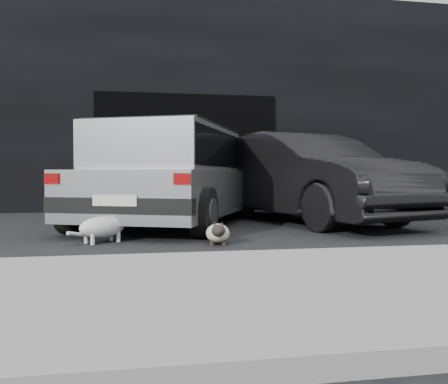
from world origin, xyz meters
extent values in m
plane|color=black|center=(0.00, 0.00, 0.00)|extent=(80.00, 80.00, 0.00)
cube|color=black|center=(1.00, 6.00, 2.50)|extent=(34.00, 4.00, 5.00)
cube|color=black|center=(1.00, 3.99, 1.30)|extent=(4.00, 0.10, 2.60)
cube|color=gray|center=(1.00, -2.60, 0.06)|extent=(18.00, 0.25, 0.12)
cube|color=gray|center=(1.00, -3.80, 0.06)|extent=(18.00, 2.20, 0.11)
cube|color=#A3A6A8|center=(0.48, 1.05, 0.53)|extent=(3.39, 4.59, 0.67)
cube|color=#A3A6A8|center=(0.39, 0.85, 1.19)|extent=(2.63, 3.22, 0.67)
cube|color=black|center=(0.39, 0.85, 1.19)|extent=(2.59, 3.13, 0.54)
cube|color=black|center=(-0.33, -0.80, 0.43)|extent=(1.80, 0.91, 0.19)
cube|color=black|center=(1.29, 2.90, 0.43)|extent=(1.80, 0.91, 0.19)
cube|color=silver|center=(-0.37, -0.88, 0.49)|extent=(0.52, 0.24, 0.13)
cube|color=#8C0707|center=(-1.12, -0.55, 0.75)|extent=(0.19, 0.11, 0.13)
cube|color=#8C0707|center=(0.39, -1.21, 0.75)|extent=(0.19, 0.11, 0.13)
cube|color=black|center=(0.39, 0.85, 1.54)|extent=(2.51, 2.96, 0.03)
cylinder|color=black|center=(-0.96, 0.04, 0.32)|extent=(0.47, 0.69, 0.64)
cylinder|color=slate|center=(-1.08, 0.09, 0.32)|extent=(0.16, 0.33, 0.35)
cylinder|color=black|center=(0.71, -0.69, 0.32)|extent=(0.47, 0.69, 0.64)
cylinder|color=slate|center=(0.83, -0.74, 0.32)|extent=(0.16, 0.33, 0.35)
cylinder|color=black|center=(0.22, 2.75, 0.32)|extent=(0.47, 0.69, 0.64)
cylinder|color=slate|center=(0.10, 2.80, 0.32)|extent=(0.16, 0.33, 0.35)
cylinder|color=black|center=(1.89, 2.02, 0.32)|extent=(0.47, 0.69, 0.64)
cylinder|color=slate|center=(2.01, 1.96, 0.32)|extent=(0.16, 0.33, 0.35)
imported|color=black|center=(2.72, 1.08, 0.76)|extent=(2.79, 4.85, 1.51)
ellipsoid|color=beige|center=(0.81, -1.17, 0.12)|extent=(0.35, 0.58, 0.21)
ellipsoid|color=beige|center=(0.79, -1.30, 0.14)|extent=(0.27, 0.27, 0.20)
ellipsoid|color=black|center=(0.77, -1.44, 0.18)|extent=(0.17, 0.16, 0.14)
sphere|color=black|center=(0.77, -1.51, 0.17)|extent=(0.06, 0.06, 0.06)
cone|color=black|center=(0.82, -1.43, 0.25)|extent=(0.06, 0.07, 0.07)
cone|color=black|center=(0.74, -1.42, 0.25)|extent=(0.06, 0.07, 0.07)
cylinder|color=black|center=(0.86, -1.34, 0.03)|extent=(0.04, 0.04, 0.07)
cylinder|color=black|center=(0.72, -1.32, 0.03)|extent=(0.04, 0.04, 0.07)
cylinder|color=black|center=(0.90, -1.02, 0.03)|extent=(0.04, 0.04, 0.07)
cylinder|color=black|center=(0.77, -1.00, 0.03)|extent=(0.04, 0.04, 0.07)
cylinder|color=black|center=(0.86, -0.87, 0.08)|extent=(0.10, 0.30, 0.09)
ellipsoid|color=silver|center=(-0.51, -0.87, 0.18)|extent=(0.64, 0.57, 0.25)
ellipsoid|color=silver|center=(-0.39, -0.79, 0.21)|extent=(0.35, 0.35, 0.21)
ellipsoid|color=silver|center=(-0.27, -0.70, 0.30)|extent=(0.21, 0.22, 0.15)
sphere|color=silver|center=(-0.21, -0.66, 0.29)|extent=(0.07, 0.07, 0.07)
cone|color=silver|center=(-0.30, -0.68, 0.36)|extent=(0.09, 0.08, 0.08)
cone|color=silver|center=(-0.26, -0.75, 0.36)|extent=(0.09, 0.08, 0.08)
cylinder|color=silver|center=(-0.41, -0.71, 0.07)|extent=(0.05, 0.05, 0.14)
cylinder|color=silver|center=(-0.33, -0.83, 0.07)|extent=(0.05, 0.05, 0.14)
cylinder|color=silver|center=(-0.69, -0.91, 0.07)|extent=(0.05, 0.05, 0.14)
cylinder|color=silver|center=(-0.61, -1.03, 0.07)|extent=(0.05, 0.05, 0.14)
cylinder|color=silver|center=(-0.77, -1.05, 0.13)|extent=(0.22, 0.28, 0.10)
ellipsoid|color=gray|center=(-0.58, -0.95, 0.21)|extent=(0.26, 0.25, 0.11)
camera|label=1|loc=(-0.11, -6.57, 0.79)|focal=38.00mm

